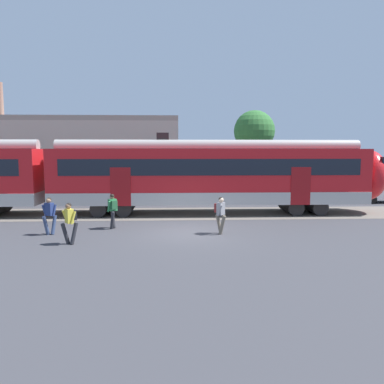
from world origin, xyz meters
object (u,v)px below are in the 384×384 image
(pedestrian_navy, at_px, (49,213))
(pedestrian_grey, at_px, (220,212))
(pedestrian_green, at_px, (113,208))
(parked_car_white, at_px, (383,192))
(pedestrian_yellow, at_px, (70,220))

(pedestrian_navy, distance_m, pedestrian_grey, 7.54)
(pedestrian_green, bearing_deg, pedestrian_navy, -155.12)
(pedestrian_grey, distance_m, parked_car_white, 16.11)
(parked_car_white, bearing_deg, pedestrian_yellow, -149.44)
(pedestrian_green, bearing_deg, parked_car_white, 24.97)
(pedestrian_yellow, relative_size, pedestrian_green, 1.00)
(pedestrian_navy, bearing_deg, pedestrian_grey, -1.16)
(pedestrian_grey, bearing_deg, pedestrian_green, 164.88)
(pedestrian_navy, xyz_separation_m, pedestrian_grey, (7.54, -0.15, 0.03))
(pedestrian_yellow, distance_m, pedestrian_grey, 6.37)
(pedestrian_yellow, bearing_deg, pedestrian_navy, 128.15)
(pedestrian_green, xyz_separation_m, parked_car_white, (17.86, 8.31, -0.21))
(parked_car_white, bearing_deg, pedestrian_navy, -155.04)
(pedestrian_navy, xyz_separation_m, pedestrian_green, (2.57, 1.19, 0.03))
(pedestrian_green, distance_m, parked_car_white, 19.70)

